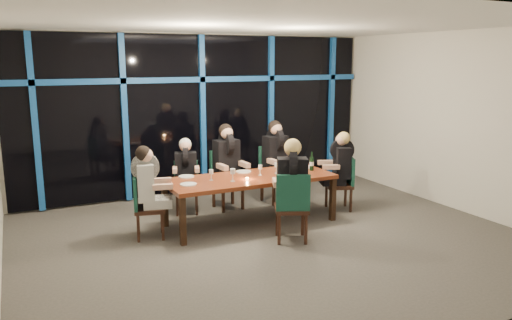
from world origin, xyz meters
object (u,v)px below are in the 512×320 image
(chair_end_right, at_px, (344,180))
(diner_near_mid, at_px, (292,175))
(chair_far_mid, at_px, (225,176))
(chair_far_left, at_px, (186,184))
(diner_end_left, at_px, (148,178))
(wine_bottle, at_px, (312,163))
(diner_far_right, at_px, (276,150))
(diner_end_right, at_px, (340,159))
(dining_table, at_px, (250,181))
(chair_far_right, at_px, (274,170))
(chair_end_left, at_px, (144,203))
(chair_near_mid, at_px, (292,204))
(diner_far_left, at_px, (186,165))
(water_pitcher, at_px, (303,168))
(diner_far_mid, at_px, (227,154))

(chair_end_right, xyz_separation_m, diner_near_mid, (-1.54, -0.89, 0.44))
(chair_far_mid, bearing_deg, chair_far_left, 172.32)
(diner_end_left, xyz_separation_m, wine_bottle, (2.65, -0.11, -0.01))
(wine_bottle, bearing_deg, chair_far_mid, 136.76)
(diner_far_right, relative_size, diner_end_right, 1.09)
(chair_far_mid, bearing_deg, dining_table, -93.85)
(diner_end_right, bearing_deg, chair_far_right, -122.12)
(chair_far_left, xyz_separation_m, chair_end_left, (-0.94, -0.94, 0.03))
(chair_end_left, relative_size, diner_end_left, 1.03)
(chair_far_left, bearing_deg, diner_near_mid, -47.52)
(chair_near_mid, xyz_separation_m, diner_far_left, (-0.89, 1.95, 0.26))
(diner_far_left, distance_m, water_pitcher, 1.94)
(chair_end_right, height_order, chair_near_mid, chair_near_mid)
(diner_far_left, bearing_deg, diner_end_right, -4.28)
(diner_end_left, bearing_deg, chair_far_left, -29.27)
(dining_table, height_order, chair_far_right, chair_far_right)
(chair_near_mid, bearing_deg, dining_table, -56.15)
(dining_table, height_order, diner_end_left, diner_end_left)
(chair_far_left, relative_size, diner_far_left, 1.03)
(chair_end_right, xyz_separation_m, diner_far_mid, (-1.74, 0.93, 0.44))
(diner_far_mid, relative_size, diner_far_right, 0.99)
(wine_bottle, bearing_deg, chair_near_mid, -133.81)
(diner_far_left, bearing_deg, chair_far_left, 90.00)
(diner_near_mid, relative_size, wine_bottle, 3.14)
(chair_end_left, xyz_separation_m, wine_bottle, (2.73, -0.13, 0.36))
(chair_end_right, relative_size, diner_near_mid, 0.94)
(diner_end_right, bearing_deg, chair_far_mid, -99.45)
(chair_near_mid, xyz_separation_m, diner_far_right, (0.77, 1.90, 0.40))
(chair_end_right, height_order, diner_near_mid, diner_near_mid)
(chair_far_left, relative_size, chair_near_mid, 0.86)
(chair_near_mid, distance_m, diner_end_right, 1.83)
(dining_table, relative_size, chair_end_right, 2.84)
(chair_near_mid, bearing_deg, chair_end_left, -6.63)
(chair_end_left, bearing_deg, water_pitcher, -84.45)
(chair_far_mid, distance_m, diner_far_mid, 0.40)
(chair_far_left, relative_size, diner_far_right, 0.88)
(diner_near_mid, bearing_deg, diner_far_mid, -59.34)
(chair_far_left, bearing_deg, diner_end_left, -114.73)
(diner_far_mid, xyz_separation_m, water_pitcher, (0.81, -1.13, -0.10))
(chair_far_mid, distance_m, water_pitcher, 1.49)
(chair_far_left, height_order, diner_far_right, diner_far_right)
(chair_far_mid, relative_size, diner_near_mid, 1.02)
(chair_near_mid, xyz_separation_m, diner_end_left, (-1.74, 1.07, 0.32))
(chair_end_left, bearing_deg, chair_far_left, -32.19)
(chair_far_left, distance_m, diner_end_right, 2.61)
(chair_far_right, height_order, water_pitcher, chair_far_right)
(chair_end_right, bearing_deg, diner_end_right, -90.00)
(dining_table, bearing_deg, diner_end_left, 177.48)
(chair_end_left, relative_size, chair_end_right, 1.00)
(diner_far_mid, xyz_separation_m, diner_end_right, (1.67, -0.90, -0.08))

